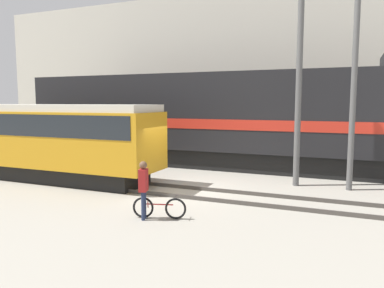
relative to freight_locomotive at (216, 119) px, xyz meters
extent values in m
plane|color=#9E998C|center=(0.76, -5.61, -2.60)|extent=(120.00, 120.00, 0.00)
cube|color=#47423D|center=(0.76, -6.87, -2.53)|extent=(60.00, 0.07, 0.14)
cube|color=#47423D|center=(0.76, -5.43, -2.53)|extent=(60.00, 0.07, 0.14)
cube|color=#47423D|center=(0.76, -0.72, -2.53)|extent=(60.00, 0.07, 0.14)
cube|color=#47423D|center=(0.76, 0.72, -2.53)|extent=(60.00, 0.07, 0.14)
cube|color=beige|center=(0.76, 8.63, 2.85)|extent=(42.26, 6.00, 10.90)
cube|color=black|center=(-0.14, 0.00, -2.10)|extent=(20.19, 2.55, 1.00)
cube|color=black|center=(-0.14, 0.00, 0.39)|extent=(21.95, 3.00, 3.97)
cube|color=red|center=(-0.14, 0.00, -0.21)|extent=(21.51, 3.04, 0.50)
cube|color=black|center=(-6.18, -6.15, -2.25)|extent=(10.10, 2.00, 0.70)
cube|color=orange|center=(-6.18, -6.15, -0.71)|extent=(11.48, 2.50, 2.38)
cube|color=#1E2328|center=(-6.18, -6.15, -0.07)|extent=(11.02, 2.54, 0.90)
cube|color=beige|center=(-6.18, -6.15, 0.63)|extent=(11.25, 2.38, 0.30)
torus|color=black|center=(1.94, -9.14, -2.27)|extent=(0.64, 0.23, 0.64)
torus|color=black|center=(0.99, -9.41, -2.27)|extent=(0.64, 0.23, 0.64)
cylinder|color=#B21E1E|center=(1.47, -9.27, -2.16)|extent=(0.82, 0.26, 0.04)
cylinder|color=#B21E1E|center=(1.13, -9.37, -2.13)|extent=(0.03, 0.03, 0.29)
cylinder|color=#262626|center=(1.94, -9.14, -1.90)|extent=(0.14, 0.43, 0.02)
cylinder|color=#232D4C|center=(1.06, -9.45, -2.17)|extent=(0.11, 0.11, 0.86)
cylinder|color=#232D4C|center=(1.10, -9.61, -2.17)|extent=(0.11, 0.11, 0.86)
cube|color=maroon|center=(1.08, -9.53, -1.40)|extent=(0.31, 0.41, 0.66)
sphere|color=brown|center=(1.08, -9.53, -0.95)|extent=(0.23, 0.23, 0.23)
cylinder|color=#595959|center=(4.65, -3.07, 1.37)|extent=(0.25, 0.25, 7.94)
cylinder|color=#595959|center=(6.71, -3.07, 1.81)|extent=(0.22, 0.22, 8.81)
camera|label=1|loc=(6.61, -18.96, 0.89)|focal=35.00mm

